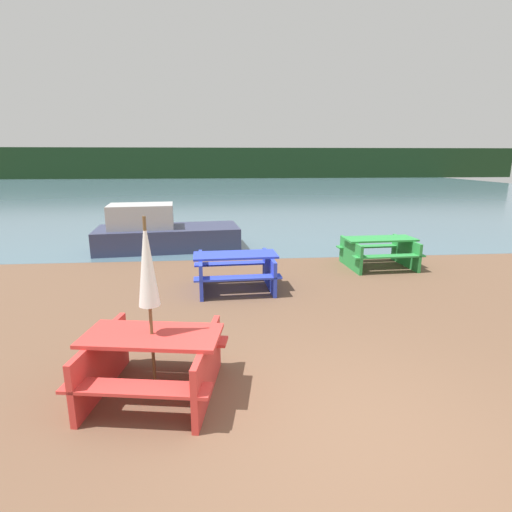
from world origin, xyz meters
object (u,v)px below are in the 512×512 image
picnic_table_blue (235,268)px  boat (162,233)px  picnic_table_red (153,359)px  umbrella_white (147,264)px  picnic_table_green (379,249)px

picnic_table_blue → boat: 4.46m
picnic_table_red → boat: bearing=97.1°
picnic_table_blue → umbrella_white: bearing=-106.1°
picnic_table_green → boat: size_ratio=0.42×
picnic_table_green → umbrella_white: (-4.69, -5.16, 1.11)m
picnic_table_red → boat: boat is taller
picnic_table_red → picnic_table_green: size_ratio=0.95×
umbrella_white → boat: size_ratio=0.48×
picnic_table_blue → umbrella_white: umbrella_white is taller
picnic_table_blue → umbrella_white: size_ratio=0.85×
picnic_table_green → umbrella_white: 7.06m
picnic_table_green → boat: (-5.65, 2.53, 0.05)m
picnic_table_blue → picnic_table_green: bearing=21.6°
picnic_table_blue → umbrella_white: 4.03m
picnic_table_green → umbrella_white: umbrella_white is taller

